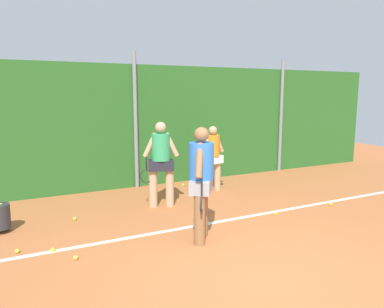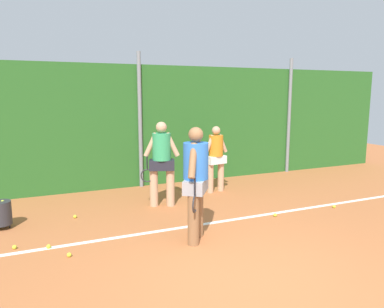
{
  "view_description": "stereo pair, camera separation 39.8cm",
  "coord_description": "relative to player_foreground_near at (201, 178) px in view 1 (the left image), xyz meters",
  "views": [
    {
      "loc": [
        -2.81,
        -3.54,
        2.38
      ],
      "look_at": [
        0.45,
        3.01,
        1.17
      ],
      "focal_mm": 34.14,
      "sensor_mm": 36.0,
      "label": 1
    },
    {
      "loc": [
        -2.45,
        -3.71,
        2.38
      ],
      "look_at": [
        0.45,
        3.01,
        1.17
      ],
      "focal_mm": 34.14,
      "sensor_mm": 36.0,
      "label": 2
    }
  ],
  "objects": [
    {
      "name": "tennis_ball_7",
      "position": [
        -2.24,
        0.6,
        -1.01
      ],
      "size": [
        0.07,
        0.07,
        0.07
      ],
      "primitive_type": "sphere",
      "color": "#CCDB33",
      "rests_on": "ground_plane"
    },
    {
      "name": "player_foreground_near",
      "position": [
        0.0,
        0.0,
        0.0
      ],
      "size": [
        0.58,
        0.74,
        1.87
      ],
      "rotation": [
        0.0,
        0.0,
        4.09
      ],
      "color": "#8C603D",
      "rests_on": "ground_plane"
    },
    {
      "name": "player_midcourt",
      "position": [
        0.1,
        1.99,
        -0.03
      ],
      "size": [
        0.81,
        0.47,
        1.81
      ],
      "rotation": [
        0.0,
        0.0,
        2.8
      ],
      "color": "tan",
      "rests_on": "ground_plane"
    },
    {
      "name": "tennis_ball_11",
      "position": [
        3.37,
        0.4,
        -1.01
      ],
      "size": [
        0.07,
        0.07,
        0.07
      ],
      "primitive_type": "sphere",
      "color": "#CCDB33",
      "rests_on": "ground_plane"
    },
    {
      "name": "tennis_ball_3",
      "position": [
        -1.71,
        1.9,
        -1.01
      ],
      "size": [
        0.07,
        0.07,
        0.07
      ],
      "primitive_type": "sphere",
      "color": "#CCDB33",
      "rests_on": "ground_plane"
    },
    {
      "name": "ground_plane",
      "position": [
        0.14,
        0.1,
        -1.05
      ],
      "size": [
        24.66,
        24.66,
        0.0
      ],
      "primitive_type": "plane",
      "color": "#B76638"
    },
    {
      "name": "fence_post_center",
      "position": [
        0.14,
        3.78,
        0.66
      ],
      "size": [
        0.1,
        0.1,
        3.41
      ],
      "primitive_type": "cylinder",
      "color": "gray",
      "rests_on": "ground_plane"
    },
    {
      "name": "court_baseline_paint",
      "position": [
        0.14,
        0.61,
        -1.04
      ],
      "size": [
        11.71,
        0.1,
        0.01
      ],
      "primitive_type": "cube",
      "color": "white",
      "rests_on": "ground_plane"
    },
    {
      "name": "tennis_ball_2",
      "position": [
        1.9,
        0.44,
        -1.01
      ],
      "size": [
        0.07,
        0.07,
        0.07
      ],
      "primitive_type": "sphere",
      "color": "#CCDB33",
      "rests_on": "ground_plane"
    },
    {
      "name": "tennis_ball_4",
      "position": [
        -1.97,
        0.16,
        -1.01
      ],
      "size": [
        0.07,
        0.07,
        0.07
      ],
      "primitive_type": "sphere",
      "color": "#CCDB33",
      "rests_on": "ground_plane"
    },
    {
      "name": "hedge_fence_backdrop",
      "position": [
        0.14,
        3.95,
        0.5
      ],
      "size": [
        16.03,
        0.25,
        3.1
      ],
      "primitive_type": "cube",
      "color": "#286023",
      "rests_on": "ground_plane"
    },
    {
      "name": "tennis_ball_8",
      "position": [
        -2.72,
        0.79,
        -1.01
      ],
      "size": [
        0.07,
        0.07,
        0.07
      ],
      "primitive_type": "sphere",
      "color": "#CCDB33",
      "rests_on": "ground_plane"
    },
    {
      "name": "tennis_ball_1",
      "position": [
        -2.98,
        3.22,
        -1.01
      ],
      "size": [
        0.07,
        0.07,
        0.07
      ],
      "primitive_type": "sphere",
      "color": "#CCDB33",
      "rests_on": "ground_plane"
    },
    {
      "name": "player_backcourt_far",
      "position": [
        1.67,
        2.57,
        -0.14
      ],
      "size": [
        0.67,
        0.35,
        1.61
      ],
      "rotation": [
        0.0,
        0.0,
        0.15
      ],
      "color": "tan",
      "rests_on": "ground_plane"
    },
    {
      "name": "fence_post_right",
      "position": [
        4.76,
        3.78,
        0.66
      ],
      "size": [
        0.1,
        0.1,
        3.41
      ],
      "primitive_type": "cylinder",
      "color": "gray",
      "rests_on": "ground_plane"
    },
    {
      "name": "tennis_ball_5",
      "position": [
        1.25,
        3.35,
        -1.01
      ],
      "size": [
        0.07,
        0.07,
        0.07
      ],
      "primitive_type": "sphere",
      "color": "#CCDB33",
      "rests_on": "ground_plane"
    }
  ]
}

